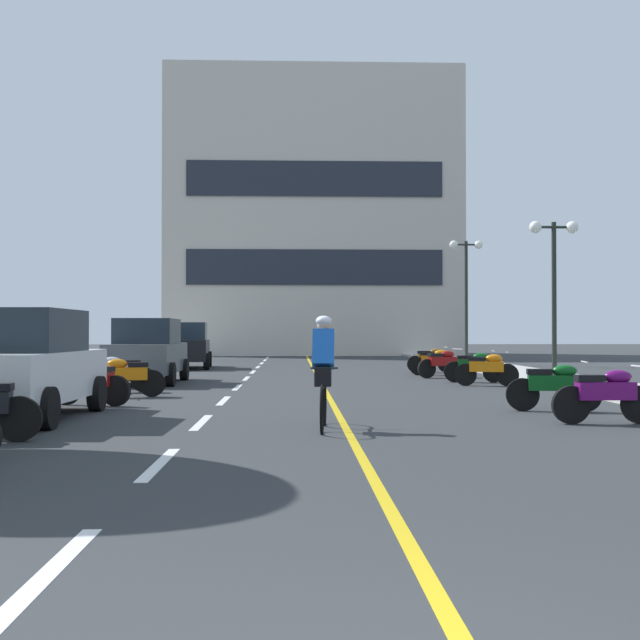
# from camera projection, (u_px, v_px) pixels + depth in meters

# --- Properties ---
(ground_plane) EXTENTS (140.00, 140.00, 0.00)m
(ground_plane) POSITION_uv_depth(u_px,v_px,m) (311.00, 380.00, 23.76)
(ground_plane) COLOR #2D3033
(curb_left) EXTENTS (2.40, 72.00, 0.12)m
(curb_left) POSITION_uv_depth(u_px,v_px,m) (93.00, 374.00, 26.52)
(curb_left) COLOR #A8A8A3
(curb_left) RESTS_ON ground
(curb_right) EXTENTS (2.40, 72.00, 0.12)m
(curb_right) POSITION_uv_depth(u_px,v_px,m) (522.00, 373.00, 27.00)
(curb_right) COLOR #A8A8A3
(curb_right) RESTS_ON ground
(lane_dash_0) EXTENTS (0.14, 2.20, 0.01)m
(lane_dash_0) POSITION_uv_depth(u_px,v_px,m) (46.00, 575.00, 4.71)
(lane_dash_0) COLOR silver
(lane_dash_0) RESTS_ON ground
(lane_dash_1) EXTENTS (0.14, 2.20, 0.01)m
(lane_dash_1) POSITION_uv_depth(u_px,v_px,m) (159.00, 464.00, 8.71)
(lane_dash_1) COLOR silver
(lane_dash_1) RESTS_ON ground
(lane_dash_2) EXTENTS (0.14, 2.20, 0.01)m
(lane_dash_2) POSITION_uv_depth(u_px,v_px,m) (202.00, 422.00, 12.71)
(lane_dash_2) COLOR silver
(lane_dash_2) RESTS_ON ground
(lane_dash_3) EXTENTS (0.14, 2.20, 0.01)m
(lane_dash_3) POSITION_uv_depth(u_px,v_px,m) (224.00, 401.00, 16.70)
(lane_dash_3) COLOR silver
(lane_dash_3) RESTS_ON ground
(lane_dash_4) EXTENTS (0.14, 2.20, 0.01)m
(lane_dash_4) POSITION_uv_depth(u_px,v_px,m) (237.00, 387.00, 20.70)
(lane_dash_4) COLOR silver
(lane_dash_4) RESTS_ON ground
(lane_dash_5) EXTENTS (0.14, 2.20, 0.01)m
(lane_dash_5) POSITION_uv_depth(u_px,v_px,m) (246.00, 378.00, 24.70)
(lane_dash_5) COLOR silver
(lane_dash_5) RESTS_ON ground
(lane_dash_6) EXTENTS (0.14, 2.20, 0.01)m
(lane_dash_6) POSITION_uv_depth(u_px,v_px,m) (253.00, 372.00, 28.69)
(lane_dash_6) COLOR silver
(lane_dash_6) RESTS_ON ground
(lane_dash_7) EXTENTS (0.14, 2.20, 0.01)m
(lane_dash_7) POSITION_uv_depth(u_px,v_px,m) (258.00, 367.00, 32.69)
(lane_dash_7) COLOR silver
(lane_dash_7) RESTS_ON ground
(lane_dash_8) EXTENTS (0.14, 2.20, 0.01)m
(lane_dash_8) POSITION_uv_depth(u_px,v_px,m) (262.00, 363.00, 36.69)
(lane_dash_8) COLOR silver
(lane_dash_8) RESTS_ON ground
(lane_dash_9) EXTENTS (0.14, 2.20, 0.01)m
(lane_dash_9) POSITION_uv_depth(u_px,v_px,m) (265.00, 360.00, 40.69)
(lane_dash_9) COLOR silver
(lane_dash_9) RESTS_ON ground
(lane_dash_10) EXTENTS (0.14, 2.20, 0.01)m
(lane_dash_10) POSITION_uv_depth(u_px,v_px,m) (267.00, 358.00, 44.68)
(lane_dash_10) COLOR silver
(lane_dash_10) RESTS_ON ground
(lane_dash_11) EXTENTS (0.14, 2.20, 0.01)m
(lane_dash_11) POSITION_uv_depth(u_px,v_px,m) (270.00, 356.00, 48.68)
(lane_dash_11) COLOR silver
(lane_dash_11) RESTS_ON ground
(centre_line_yellow) EXTENTS (0.12, 66.00, 0.01)m
(centre_line_yellow) POSITION_uv_depth(u_px,v_px,m) (317.00, 375.00, 26.77)
(centre_line_yellow) COLOR gold
(centre_line_yellow) RESTS_ON ground
(office_building) EXTENTS (18.33, 7.50, 17.79)m
(office_building) POSITION_uv_depth(u_px,v_px,m) (313.00, 217.00, 51.60)
(office_building) COLOR beige
(office_building) RESTS_ON ground
(street_lamp_mid) EXTENTS (1.46, 0.36, 4.60)m
(street_lamp_mid) POSITION_uv_depth(u_px,v_px,m) (554.00, 261.00, 23.53)
(street_lamp_mid) COLOR black
(street_lamp_mid) RESTS_ON curb_right
(street_lamp_far) EXTENTS (1.46, 0.36, 5.32)m
(street_lamp_far) POSITION_uv_depth(u_px,v_px,m) (466.00, 274.00, 34.77)
(street_lamp_far) COLOR black
(street_lamp_far) RESTS_ON curb_right
(parked_car_near) EXTENTS (1.98, 4.23, 1.82)m
(parked_car_near) POSITION_uv_depth(u_px,v_px,m) (23.00, 364.00, 13.12)
(parked_car_near) COLOR black
(parked_car_near) RESTS_ON ground
(parked_car_mid) EXTENTS (1.94, 4.21, 1.82)m
(parked_car_mid) POSITION_uv_depth(u_px,v_px,m) (148.00, 351.00, 22.44)
(parked_car_mid) COLOR black
(parked_car_mid) RESTS_ON ground
(parked_car_far) EXTENTS (2.16, 4.31, 1.82)m
(parked_car_far) POSITION_uv_depth(u_px,v_px,m) (186.00, 345.00, 31.69)
(parked_car_far) COLOR black
(parked_car_far) RESTS_ON ground
(motorcycle_4) EXTENTS (1.70, 0.60, 0.92)m
(motorcycle_4) POSITION_uv_depth(u_px,v_px,m) (606.00, 394.00, 12.50)
(motorcycle_4) COLOR black
(motorcycle_4) RESTS_ON ground
(motorcycle_5) EXTENTS (1.69, 0.60, 0.92)m
(motorcycle_5) POSITION_uv_depth(u_px,v_px,m) (554.00, 385.00, 14.47)
(motorcycle_5) COLOR black
(motorcycle_5) RESTS_ON ground
(motorcycle_6) EXTENTS (1.65, 0.77, 0.92)m
(motorcycle_6) POSITION_uv_depth(u_px,v_px,m) (90.00, 381.00, 15.63)
(motorcycle_6) COLOR black
(motorcycle_6) RESTS_ON ground
(motorcycle_7) EXTENTS (1.69, 0.63, 0.92)m
(motorcycle_7) POSITION_uv_depth(u_px,v_px,m) (126.00, 376.00, 17.62)
(motorcycle_7) COLOR black
(motorcycle_7) RESTS_ON ground
(motorcycle_8) EXTENTS (1.70, 0.60, 0.92)m
(motorcycle_8) POSITION_uv_depth(u_px,v_px,m) (120.00, 373.00, 19.02)
(motorcycle_8) COLOR black
(motorcycle_8) RESTS_ON ground
(motorcycle_9) EXTENTS (1.68, 0.65, 0.92)m
(motorcycle_9) POSITION_uv_depth(u_px,v_px,m) (487.00, 368.00, 21.29)
(motorcycle_9) COLOR black
(motorcycle_9) RESTS_ON ground
(motorcycle_10) EXTENTS (1.70, 0.60, 0.92)m
(motorcycle_10) POSITION_uv_depth(u_px,v_px,m) (474.00, 366.00, 22.79)
(motorcycle_10) COLOR black
(motorcycle_10) RESTS_ON ground
(motorcycle_11) EXTENTS (1.64, 0.78, 0.92)m
(motorcycle_11) POSITION_uv_depth(u_px,v_px,m) (443.00, 363.00, 25.06)
(motorcycle_11) COLOR black
(motorcycle_11) RESTS_ON ground
(motorcycle_12) EXTENTS (1.69, 0.63, 0.92)m
(motorcycle_12) POSITION_uv_depth(u_px,v_px,m) (435.00, 361.00, 26.48)
(motorcycle_12) COLOR black
(motorcycle_12) RESTS_ON ground
(motorcycle_13) EXTENTS (1.70, 0.60, 0.92)m
(motorcycle_13) POSITION_uv_depth(u_px,v_px,m) (431.00, 359.00, 28.41)
(motorcycle_13) COLOR black
(motorcycle_13) RESTS_ON ground
(cyclist_rider) EXTENTS (0.42, 1.77, 1.71)m
(cyclist_rider) POSITION_uv_depth(u_px,v_px,m) (323.00, 369.00, 11.81)
(cyclist_rider) COLOR black
(cyclist_rider) RESTS_ON ground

